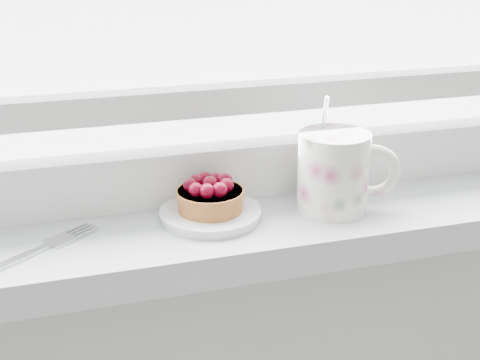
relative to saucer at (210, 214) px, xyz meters
name	(u,v)px	position (x,y,z in m)	size (l,w,h in m)	color
saucer	(210,214)	(0.00, 0.00, 0.00)	(0.12, 0.12, 0.01)	silver
raspberry_tart	(210,195)	(0.00, 0.00, 0.02)	(0.08, 0.08, 0.04)	#934F20
floral_mug	(336,170)	(0.16, -0.02, 0.05)	(0.14, 0.11, 0.14)	white
fork	(20,258)	(-0.22, -0.04, 0.00)	(0.17, 0.13, 0.00)	silver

